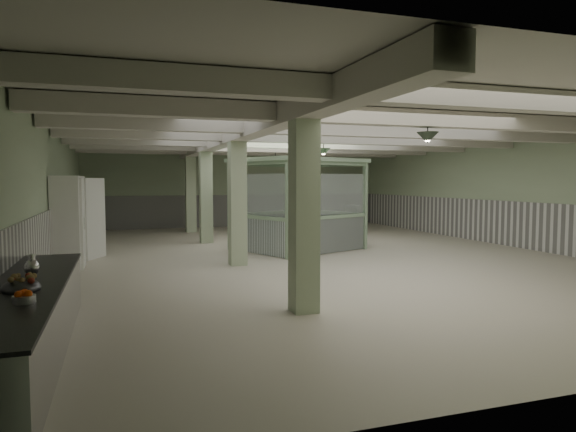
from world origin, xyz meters
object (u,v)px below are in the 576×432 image
object	(u,v)px
guard_booth	(298,189)
filing_cabinet	(355,225)
prep_counter	(25,321)
walkin_cooler	(70,218)

from	to	relation	value
guard_booth	filing_cabinet	xyz separation A→B (m)	(2.19, 0.36, -1.23)
prep_counter	walkin_cooler	world-z (taller)	walkin_cooler
walkin_cooler	guard_booth	world-z (taller)	guard_booth
filing_cabinet	guard_booth	bearing A→B (deg)	175.28
prep_counter	walkin_cooler	size ratio (longest dim) A/B	2.07
walkin_cooler	guard_booth	bearing A→B (deg)	6.66
guard_booth	walkin_cooler	bearing A→B (deg)	163.02
prep_counter	guard_booth	world-z (taller)	guard_booth
walkin_cooler	filing_cabinet	xyz separation A→B (m)	(8.80, 1.14, -0.53)
guard_booth	filing_cabinet	distance (m)	2.54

